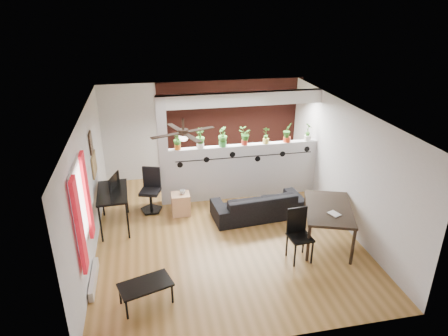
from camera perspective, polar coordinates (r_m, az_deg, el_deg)
room_shell at (r=7.96m, az=-0.02°, el=-1.01°), size 6.30×7.10×2.90m
partition_wall at (r=9.72m, az=2.86°, el=-0.40°), size 3.60×0.18×1.35m
ceiling_header at (r=9.15m, az=3.08°, el=9.83°), size 3.60×0.18×0.30m
pier_column at (r=9.22m, az=-8.66°, el=2.21°), size 0.22×0.20×2.60m
brick_panel at (r=10.84m, az=1.03°, el=5.71°), size 3.90×0.05×2.60m
vine_decal at (r=9.48m, az=3.05°, el=1.61°), size 3.31×0.01×0.30m
window_assembly at (r=6.76m, az=-19.73°, el=-5.22°), size 0.09×1.30×1.55m
baseboard_heater at (r=7.51m, az=-18.10°, el=-14.79°), size 0.08×1.00×0.18m
corkboard at (r=8.76m, az=-18.05°, el=0.48°), size 0.03×0.60×0.45m
framed_art at (r=8.54m, az=-18.51°, el=3.44°), size 0.03×0.34×0.44m
ceiling_fan at (r=7.21m, az=-5.82°, el=4.87°), size 1.19×1.19×0.43m
potted_plant_0 at (r=9.15m, az=-6.70°, el=3.95°), size 0.19×0.23×0.42m
potted_plant_1 at (r=9.19m, az=-3.43°, el=4.36°), size 0.32×0.31×0.47m
potted_plant_2 at (r=9.27m, az=-0.20°, el=4.58°), size 0.21×0.26×0.48m
potted_plant_3 at (r=9.39m, az=2.97°, el=4.61°), size 0.24×0.21×0.42m
potted_plant_4 at (r=9.53m, az=6.05°, el=4.77°), size 0.26×0.24×0.41m
potted_plant_5 at (r=9.69m, az=9.05°, el=5.13°), size 0.31×0.28×0.48m
potted_plant_6 at (r=9.88m, az=11.92°, el=5.18°), size 0.23×0.26×0.45m
sofa at (r=9.01m, az=4.89°, el=-5.25°), size 2.00×0.93×0.57m
cube_shelf at (r=9.13m, az=-6.19°, el=-5.13°), size 0.41×0.37×0.50m
cup at (r=9.00m, az=-5.95°, el=-3.42°), size 0.15×0.15×0.10m
computer_desk at (r=8.68m, az=-15.64°, el=-3.70°), size 0.66×1.19×0.84m
monitor at (r=8.75m, az=-15.70°, el=-2.30°), size 0.30×0.14×0.17m
office_chair at (r=9.30m, az=-10.38°, el=-3.49°), size 0.53×0.54×1.01m
dining_table at (r=8.13m, az=14.72°, el=-5.98°), size 1.31×1.66×0.79m
book at (r=7.81m, az=15.05°, el=-6.50°), size 0.23×0.26×0.02m
folding_chair at (r=7.61m, az=10.57°, el=-8.64°), size 0.45×0.45×1.02m
coffee_table at (r=6.74m, az=-11.16°, el=-16.20°), size 0.92×0.68×0.39m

